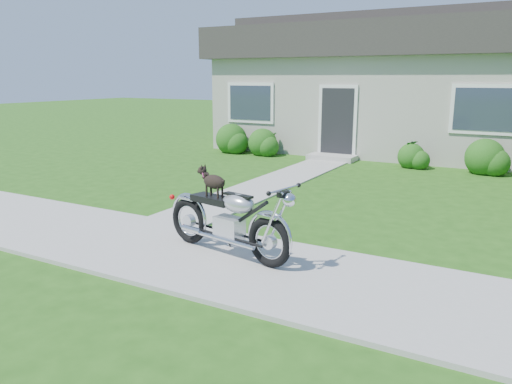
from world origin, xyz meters
TOP-DOWN VIEW (x-y plane):
  - ground at (0.00, 0.00)m, footprint 80.00×80.00m
  - sidewalk at (0.00, 0.00)m, footprint 24.00×2.20m
  - walkway at (-1.50, 5.00)m, footprint 1.20×8.00m
  - house at (-0.00, 11.99)m, footprint 12.60×7.03m
  - shrub_row at (-0.59, 8.50)m, footprint 10.07×1.02m
  - potted_plant_left at (-3.63, 8.55)m, footprint 0.75×0.79m
  - potted_plant_right at (0.80, 8.55)m, footprint 0.58×0.58m
  - motorcycle_with_dog at (0.20, 0.17)m, footprint 2.21×0.74m

SIDE VIEW (x-z plane):
  - ground at x=0.00m, z-range 0.00..0.00m
  - walkway at x=-1.50m, z-range 0.00..0.03m
  - sidewalk at x=0.00m, z-range 0.00..0.04m
  - potted_plant_left at x=-3.63m, z-range 0.00..0.70m
  - potted_plant_right at x=0.80m, z-range 0.00..0.74m
  - shrub_row at x=-0.59m, z-range -0.11..0.91m
  - motorcycle_with_dog at x=0.20m, z-range -0.03..1.14m
  - house at x=0.00m, z-range -0.09..4.41m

